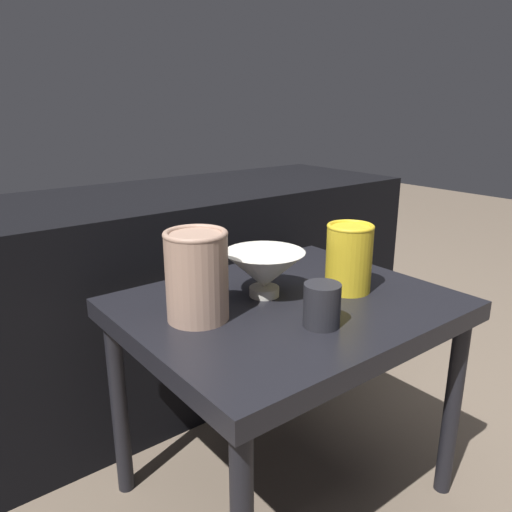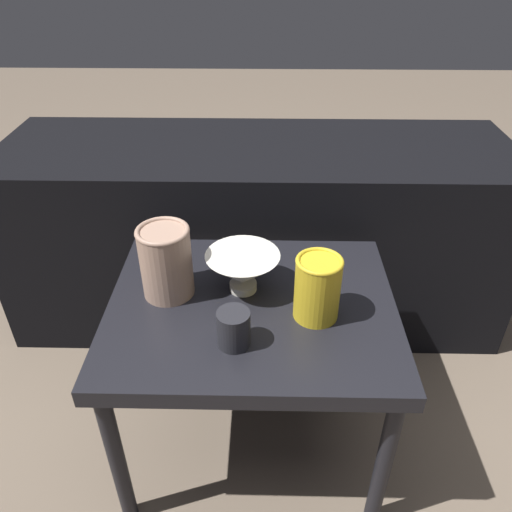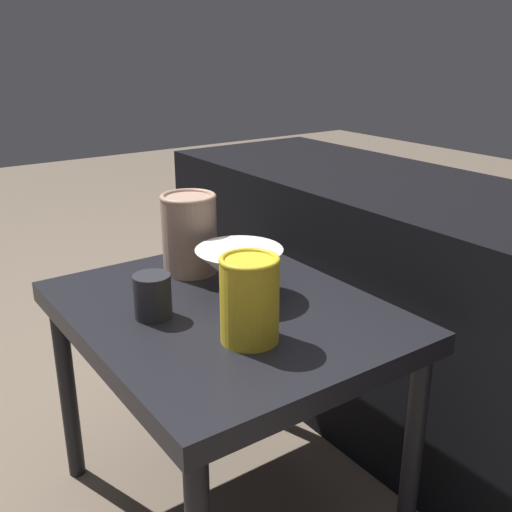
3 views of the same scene
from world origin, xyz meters
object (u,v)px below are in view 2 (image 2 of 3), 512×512
(cup, at_px, (234,328))
(vase_textured_left, at_px, (166,261))
(bowl, at_px, (243,270))
(vase_colorful_right, at_px, (317,287))

(cup, bearing_deg, vase_textured_left, 133.88)
(cup, bearing_deg, bowl, 86.46)
(vase_textured_left, height_order, cup, vase_textured_left)
(vase_textured_left, xyz_separation_m, cup, (0.16, -0.16, -0.05))
(vase_textured_left, xyz_separation_m, vase_colorful_right, (0.33, -0.07, -0.01))
(vase_textured_left, relative_size, cup, 2.11)
(bowl, distance_m, cup, 0.18)
(bowl, height_order, vase_colorful_right, vase_colorful_right)
(cup, bearing_deg, vase_colorful_right, 28.10)
(bowl, bearing_deg, vase_colorful_right, -28.32)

